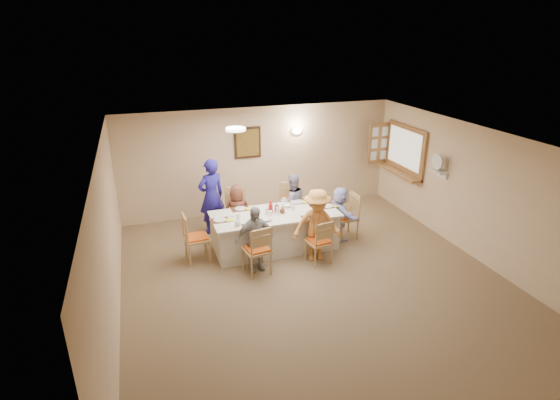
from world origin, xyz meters
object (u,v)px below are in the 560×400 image
object	(u,v)px
diner_back_left	(238,212)
diner_front_right	(317,225)
chair_back_left	(236,213)
caregiver	(211,196)
diner_right_end	(340,213)
chair_back_right	(290,207)
desk_fan	(439,165)
serving_hatch	(405,150)
diner_back_right	(292,203)
chair_front_left	(257,249)
condiment_ketchup	(271,207)
dining_table	(275,231)
chair_front_right	(319,241)
chair_left_end	(197,237)
diner_front_left	(255,239)
chair_right_end	(346,216)

from	to	relation	value
diner_back_left	diner_front_right	size ratio (longest dim) A/B	0.83
chair_back_left	caregiver	world-z (taller)	caregiver
diner_right_end	diner_front_right	bearing A→B (deg)	129.02
chair_back_left	chair_back_right	xyz separation A→B (m)	(1.20, 0.00, -0.01)
desk_fan	diner_right_end	distance (m)	2.23
serving_hatch	diner_back_right	bearing A→B (deg)	-174.77
diner_front_right	desk_fan	bearing A→B (deg)	14.80
diner_front_right	chair_back_right	bearing A→B (deg)	99.16
chair_front_left	condiment_ketchup	xyz separation A→B (m)	(0.53, 0.85, 0.41)
dining_table	diner_back_right	distance (m)	0.95
chair_front_right	caregiver	world-z (taller)	caregiver
chair_front_right	chair_front_left	bearing A→B (deg)	-9.01
desk_fan	chair_left_end	xyz separation A→B (m)	(-4.93, 0.41, -1.07)
desk_fan	chair_back_left	distance (m)	4.29
diner_front_left	chair_left_end	bearing A→B (deg)	135.94
serving_hatch	diner_right_end	xyz separation A→B (m)	(-2.07, -0.94, -0.93)
dining_table	diner_front_left	size ratio (longest dim) A/B	2.00
chair_back_right	chair_front_left	bearing A→B (deg)	-115.20
chair_right_end	diner_back_left	xyz separation A→B (m)	(-2.15, 0.68, 0.11)
chair_back_right	dining_table	bearing A→B (deg)	-115.20
chair_back_left	diner_front_left	xyz separation A→B (m)	(0.00, -1.48, 0.11)
serving_hatch	dining_table	bearing A→B (deg)	-164.87
chair_right_end	diner_back_left	bearing A→B (deg)	-109.48
chair_back_right	diner_front_left	xyz separation A→B (m)	(-1.20, -1.48, 0.11)
caregiver	condiment_ketchup	distance (m)	1.47
chair_left_end	diner_right_end	xyz separation A→B (m)	(2.97, 0.00, 0.09)
dining_table	diner_front_right	distance (m)	0.96
diner_front_left	caregiver	xyz separation A→B (m)	(-0.45, 1.83, 0.20)
diner_front_left	condiment_ketchup	size ratio (longest dim) A/B	4.95
chair_left_end	condiment_ketchup	size ratio (longest dim) A/B	3.82
chair_right_end	chair_front_right	bearing A→B (deg)	-51.83
chair_left_end	caregiver	size ratio (longest dim) A/B	0.58
diner_front_right	condiment_ketchup	distance (m)	1.01
desk_fan	diner_front_left	size ratio (longest dim) A/B	0.24
chair_back_right	chair_front_left	distance (m)	2.00
dining_table	chair_front_left	bearing A→B (deg)	-126.87
chair_left_end	diner_front_right	distance (m)	2.27
chair_left_end	caregiver	world-z (taller)	caregiver
chair_back_left	diner_back_left	xyz separation A→B (m)	(0.00, -0.12, 0.07)
chair_back_left	diner_back_right	size ratio (longest dim) A/B	0.80
desk_fan	chair_back_right	world-z (taller)	desk_fan
desk_fan	dining_table	bearing A→B (deg)	173.17
diner_back_left	serving_hatch	bearing A→B (deg)	-168.78
desk_fan	caregiver	bearing A→B (deg)	160.67
chair_back_right	chair_right_end	size ratio (longest dim) A/B	1.05
desk_fan	diner_back_right	xyz separation A→B (m)	(-2.78, 1.09, -0.90)
desk_fan	diner_back_left	size ratio (longest dim) A/B	0.25
diner_back_left	diner_right_end	world-z (taller)	diner_back_left
chair_left_end	diner_right_end	distance (m)	2.97
chair_front_right	serving_hatch	bearing A→B (deg)	-157.93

